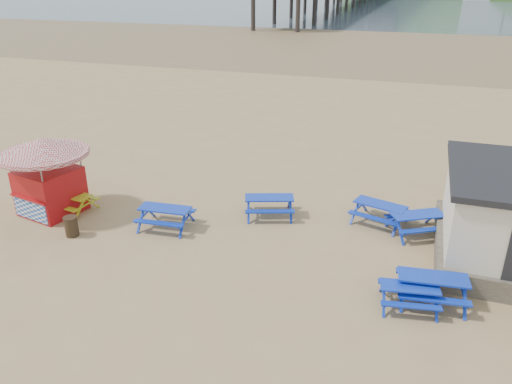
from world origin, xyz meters
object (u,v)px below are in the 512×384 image
(picnic_table_blue_a, at_px, (269,206))
(litter_bin, at_px, (71,226))
(picnic_table_blue_b, at_px, (379,213))
(picnic_table_yellow, at_px, (71,202))
(ice_cream_kiosk, at_px, (46,166))

(picnic_table_blue_a, relative_size, litter_bin, 3.04)
(picnic_table_blue_b, bearing_deg, picnic_table_yellow, -150.04)
(picnic_table_blue_b, relative_size, picnic_table_yellow, 1.17)
(picnic_table_yellow, xyz_separation_m, ice_cream_kiosk, (-0.64, -0.30, 1.57))
(picnic_table_blue_b, bearing_deg, picnic_table_blue_a, -153.99)
(picnic_table_blue_a, height_order, litter_bin, picnic_table_blue_a)
(picnic_table_blue_b, bearing_deg, litter_bin, -140.02)
(picnic_table_yellow, xyz_separation_m, litter_bin, (1.34, -1.73, 0.01))
(picnic_table_blue_a, xyz_separation_m, picnic_table_yellow, (-7.67, -2.14, -0.02))
(litter_bin, bearing_deg, picnic_table_blue_b, 23.50)
(litter_bin, bearing_deg, picnic_table_blue_a, 31.43)
(picnic_table_blue_b, distance_m, litter_bin, 11.48)
(picnic_table_blue_a, height_order, picnic_table_yellow, picnic_table_blue_a)
(picnic_table_blue_a, relative_size, ice_cream_kiosk, 0.56)
(picnic_table_blue_b, distance_m, ice_cream_kiosk, 12.98)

